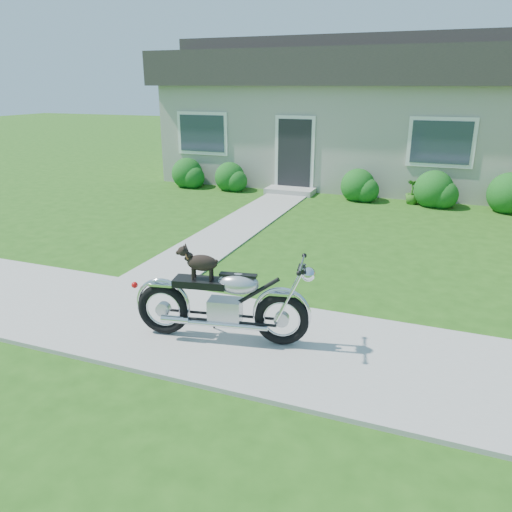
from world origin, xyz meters
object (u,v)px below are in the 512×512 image
at_px(motorcycle_with_dog, 224,301).
at_px(potted_plant_left, 232,177).
at_px(house, 366,113).
at_px(potted_plant_right, 413,192).

bearing_deg(motorcycle_with_dog, potted_plant_left, 102.91).
distance_m(house, potted_plant_left, 5.12).
height_order(house, motorcycle_with_dog, house).
xyz_separation_m(potted_plant_left, potted_plant_right, (5.29, 0.00, -0.04)).
xyz_separation_m(house, motorcycle_with_dog, (0.43, -12.17, -1.60)).
distance_m(potted_plant_left, potted_plant_right, 5.29).
bearing_deg(potted_plant_right, potted_plant_left, 180.00).
bearing_deg(house, motorcycle_with_dog, -87.98).
xyz_separation_m(house, potted_plant_left, (-3.34, -3.44, -1.78)).
height_order(potted_plant_left, motorcycle_with_dog, motorcycle_with_dog).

